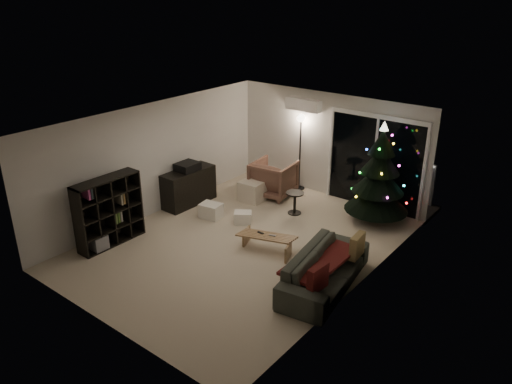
% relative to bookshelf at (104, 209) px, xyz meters
% --- Properties ---
extents(room, '(6.50, 7.51, 2.60)m').
position_rel_bookshelf_xyz_m(room, '(2.71, 3.08, 0.32)').
color(room, beige).
rests_on(room, ground).
extents(bookshelf, '(0.89, 1.40, 1.38)m').
position_rel_bookshelf_xyz_m(bookshelf, '(0.00, 0.00, 0.00)').
color(bookshelf, black).
rests_on(bookshelf, floor).
extents(media_cabinet, '(0.53, 1.35, 0.84)m').
position_rel_bookshelf_xyz_m(media_cabinet, '(0.00, 2.32, -0.27)').
color(media_cabinet, black).
rests_on(media_cabinet, floor).
extents(stereo, '(0.42, 0.50, 0.18)m').
position_rel_bookshelf_xyz_m(stereo, '(0.00, 2.32, 0.24)').
color(stereo, black).
rests_on(stereo, media_cabinet).
extents(armchair, '(1.05, 1.07, 0.87)m').
position_rel_bookshelf_xyz_m(armchair, '(1.26, 3.95, -0.25)').
color(armchair, brown).
rests_on(armchair, floor).
extents(ottoman, '(0.57, 0.57, 0.49)m').
position_rel_bookshelf_xyz_m(ottoman, '(1.06, 3.40, -0.45)').
color(ottoman, '#F9EBCF').
rests_on(ottoman, floor).
extents(cardboard_box_a, '(0.51, 0.42, 0.33)m').
position_rel_bookshelf_xyz_m(cardboard_box_a, '(0.93, 2.08, -0.53)').
color(cardboard_box_a, white).
rests_on(cardboard_box_a, floor).
extents(cardboard_box_b, '(0.46, 0.44, 0.26)m').
position_rel_bookshelf_xyz_m(cardboard_box_b, '(1.65, 2.31, -0.56)').
color(cardboard_box_b, white).
rests_on(cardboard_box_b, floor).
extents(side_table, '(0.53, 0.53, 0.51)m').
position_rel_bookshelf_xyz_m(side_table, '(2.26, 3.41, -0.44)').
color(side_table, black).
rests_on(side_table, floor).
extents(floor_lamp, '(0.30, 0.30, 1.85)m').
position_rel_bookshelf_xyz_m(floor_lamp, '(1.51, 4.70, 0.24)').
color(floor_lamp, black).
rests_on(floor_lamp, floor).
extents(sofa, '(1.18, 2.30, 0.64)m').
position_rel_bookshelf_xyz_m(sofa, '(4.30, 1.30, -0.37)').
color(sofa, '#3B4039').
rests_on(sofa, floor).
extents(sofa_throw, '(0.69, 1.58, 0.05)m').
position_rel_bookshelf_xyz_m(sofa_throw, '(4.20, 1.30, -0.23)').
color(sofa_throw, '#5F1811').
rests_on(sofa_throw, sofa).
extents(cushion_a, '(0.16, 0.43, 0.42)m').
position_rel_bookshelf_xyz_m(cushion_a, '(4.55, 1.95, -0.11)').
color(cushion_a, '#A2834B').
rests_on(cushion_a, sofa).
extents(cushion_b, '(0.16, 0.43, 0.42)m').
position_rel_bookshelf_xyz_m(cushion_b, '(4.55, 0.65, -0.11)').
color(cushion_b, '#5F1811').
rests_on(cushion_b, sofa).
extents(coffee_table, '(1.14, 0.70, 0.34)m').
position_rel_bookshelf_xyz_m(coffee_table, '(2.80, 1.65, -0.52)').
color(coffee_table, '#99734D').
rests_on(coffee_table, floor).
extents(remote_a, '(0.13, 0.04, 0.02)m').
position_rel_bookshelf_xyz_m(remote_a, '(2.65, 1.65, -0.34)').
color(remote_a, black).
rests_on(remote_a, coffee_table).
extents(remote_b, '(0.13, 0.08, 0.02)m').
position_rel_bookshelf_xyz_m(remote_b, '(2.90, 1.70, -0.34)').
color(remote_b, slate).
rests_on(remote_b, coffee_table).
extents(christmas_tree, '(1.48, 1.48, 2.22)m').
position_rel_bookshelf_xyz_m(christmas_tree, '(3.84, 4.23, 0.42)').
color(christmas_tree, black).
rests_on(christmas_tree, floor).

